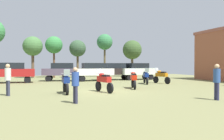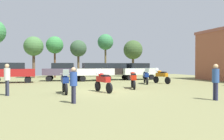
{
  "view_description": "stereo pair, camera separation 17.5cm",
  "coord_description": "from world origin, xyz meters",
  "views": [
    {
      "loc": [
        -4.03,
        -15.08,
        1.78
      ],
      "look_at": [
        2.42,
        5.19,
        1.34
      ],
      "focal_mm": 37.65,
      "sensor_mm": 36.0,
      "label": 1
    },
    {
      "loc": [
        -3.86,
        -15.14,
        1.78
      ],
      "look_at": [
        2.42,
        5.19,
        1.34
      ],
      "focal_mm": 37.65,
      "sensor_mm": 36.0,
      "label": 2
    }
  ],
  "objects": [
    {
      "name": "motorcycle_3",
      "position": [
        7.34,
        4.97,
        0.76
      ],
      "size": [
        0.79,
        2.17,
        1.5
      ],
      "rotation": [
        0.0,
        0.0,
        0.27
      ],
      "color": "black",
      "rests_on": "ground"
    },
    {
      "name": "car_6",
      "position": [
        -6.46,
        10.05,
        1.19
      ],
      "size": [
        4.36,
        1.96,
        2.0
      ],
      "rotation": [
        0.0,
        0.0,
        1.61
      ],
      "color": "black",
      "rests_on": "ground"
    },
    {
      "name": "person_1",
      "position": [
        -5.64,
        -0.54,
        1.1
      ],
      "size": [
        0.47,
        0.47,
        1.83
      ],
      "rotation": [
        0.0,
        0.0,
        5.24
      ],
      "color": "#2F324A",
      "rests_on": "ground"
    },
    {
      "name": "motorcycle_7",
      "position": [
        -2.37,
        -0.42,
        0.76
      ],
      "size": [
        0.62,
        2.16,
        1.51
      ],
      "rotation": [
        0.0,
        0.0,
        3.15
      ],
      "color": "black",
      "rests_on": "ground"
    },
    {
      "name": "person_2",
      "position": [
        4.55,
        -5.48,
        1.09
      ],
      "size": [
        0.37,
        0.37,
        1.82
      ],
      "rotation": [
        0.0,
        0.0,
        1.47
      ],
      "color": "#2A2B4D",
      "rests_on": "ground"
    },
    {
      "name": "tree_8",
      "position": [
        -4.63,
        18.99,
        4.33
      ],
      "size": [
        2.68,
        2.68,
        5.72
      ],
      "color": "brown",
      "rests_on": "ground"
    },
    {
      "name": "car_2",
      "position": [
        7.51,
        11.03,
        1.19
      ],
      "size": [
        4.45,
        2.2,
        2.0
      ],
      "rotation": [
        0.0,
        0.0,
        1.67
      ],
      "color": "black",
      "rests_on": "ground"
    },
    {
      "name": "motorcycle_4",
      "position": [
        2.84,
        1.18,
        0.75
      ],
      "size": [
        0.79,
        2.07,
        1.5
      ],
      "rotation": [
        0.0,
        0.0,
        -0.28
      ],
      "color": "black",
      "rests_on": "ground"
    },
    {
      "name": "tree_7",
      "position": [
        1.37,
        17.84,
        4.08
      ],
      "size": [
        2.34,
        2.34,
        5.29
      ],
      "color": "brown",
      "rests_on": "ground"
    },
    {
      "name": "tree_6",
      "position": [
        -1.79,
        18.98,
        4.59
      ],
      "size": [
        2.42,
        2.42,
        5.83
      ],
      "color": "brown",
      "rests_on": "ground"
    },
    {
      "name": "person_3",
      "position": [
        -2.38,
        -4.36,
        0.99
      ],
      "size": [
        0.42,
        0.42,
        1.66
      ],
      "rotation": [
        0.0,
        0.0,
        1.86
      ],
      "color": "#2B2B43",
      "rests_on": "ground"
    },
    {
      "name": "motorcycle_5",
      "position": [
        0.09,
        -0.35,
        0.76
      ],
      "size": [
        0.76,
        2.22,
        1.5
      ],
      "rotation": [
        0.0,
        0.0,
        0.23
      ],
      "color": "black",
      "rests_on": "ground"
    },
    {
      "name": "tree_3",
      "position": [
        5.7,
        19.14,
        5.22
      ],
      "size": [
        2.39,
        2.39,
        6.47
      ],
      "color": "brown",
      "rests_on": "ground"
    },
    {
      "name": "motorcycle_2",
      "position": [
        5.67,
        4.92,
        0.75
      ],
      "size": [
        0.86,
        2.23,
        1.49
      ],
      "rotation": [
        0.0,
        0.0,
        2.84
      ],
      "color": "black",
      "rests_on": "ground"
    },
    {
      "name": "tree_5",
      "position": [
        9.98,
        18.62,
        4.12
      ],
      "size": [
        2.96,
        2.96,
        5.62
      ],
      "color": "brown",
      "rests_on": "ground"
    },
    {
      "name": "car_1",
      "position": [
        4.73,
        11.45,
        1.19
      ],
      "size": [
        4.37,
        1.97,
        2.0
      ],
      "rotation": [
        0.0,
        0.0,
        1.53
      ],
      "color": "black",
      "rests_on": "ground"
    },
    {
      "name": "car_4",
      "position": [
        -1.36,
        11.51,
        1.19
      ],
      "size": [
        4.55,
        2.55,
        2.0
      ],
      "rotation": [
        0.0,
        0.0,
        1.39
      ],
      "color": "black",
      "rests_on": "ground"
    },
    {
      "name": "ground_plane",
      "position": [
        0.0,
        0.0,
        0.01
      ],
      "size": [
        44.0,
        52.0,
        0.02
      ],
      "color": "olive"
    },
    {
      "name": "car_5",
      "position": [
        1.96,
        10.54,
        1.19
      ],
      "size": [
        4.4,
        2.05,
        2.0
      ],
      "rotation": [
        0.0,
        0.0,
        1.63
      ],
      "color": "black",
      "rests_on": "ground"
    }
  ]
}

